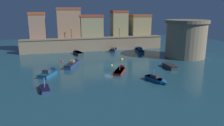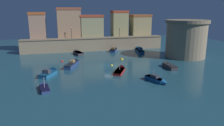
{
  "view_description": "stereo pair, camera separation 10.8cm",
  "coord_description": "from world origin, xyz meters",
  "views": [
    {
      "loc": [
        -11.32,
        -43.99,
        11.85
      ],
      "look_at": [
        0.0,
        -1.57,
        0.9
      ],
      "focal_mm": 34.02,
      "sensor_mm": 36.0,
      "label": 1
    },
    {
      "loc": [
        -11.22,
        -44.02,
        11.85
      ],
      "look_at": [
        0.0,
        -1.57,
        0.9
      ],
      "focal_mm": 34.02,
      "sensor_mm": 36.0,
      "label": 2
    }
  ],
  "objects": [
    {
      "name": "moored_boat_8",
      "position": [
        5.23,
        15.96,
        0.46
      ],
      "size": [
        3.55,
        5.51,
        1.72
      ],
      "rotation": [
        0.0,
        0.0,
        1.14
      ],
      "color": "navy",
      "rests_on": "ground"
    },
    {
      "name": "moored_boat_5",
      "position": [
        -5.78,
        14.35,
        0.39
      ],
      "size": [
        2.83,
        5.38,
        1.55
      ],
      "rotation": [
        0.0,
        0.0,
        1.82
      ],
      "color": "#333338",
      "rests_on": "ground"
    },
    {
      "name": "moored_boat_1",
      "position": [
        0.89,
        -4.87,
        0.25
      ],
      "size": [
        4.11,
        5.98,
        2.4
      ],
      "rotation": [
        0.0,
        0.0,
        1.08
      ],
      "color": "red",
      "rests_on": "ground"
    },
    {
      "name": "quay_lamp_1",
      "position": [
        7.7,
        18.59,
        5.95
      ],
      "size": [
        0.32,
        0.32,
        3.04
      ],
      "color": "black",
      "rests_on": "quay_wall"
    },
    {
      "name": "quay_lamp_0",
      "position": [
        -6.84,
        18.59,
        6.08
      ],
      "size": [
        0.32,
        0.32,
        3.27
      ],
      "color": "black",
      "rests_on": "quay_wall"
    },
    {
      "name": "mooring_buoy_0",
      "position": [
        4.2,
        4.91,
        0.0
      ],
      "size": [
        0.75,
        0.75,
        0.75
      ],
      "primitive_type": "sphere",
      "color": "yellow",
      "rests_on": "ground"
    },
    {
      "name": "mooring_buoy_2",
      "position": [
        0.24,
        -0.38,
        0.0
      ],
      "size": [
        0.51,
        0.51,
        0.51
      ],
      "primitive_type": "sphere",
      "color": "yellow",
      "rests_on": "ground"
    },
    {
      "name": "moored_boat_6",
      "position": [
        12.41,
        14.01,
        0.43
      ],
      "size": [
        2.96,
        7.49,
        1.88
      ],
      "rotation": [
        0.0,
        0.0,
        1.39
      ],
      "color": "#195689",
      "rests_on": "ground"
    },
    {
      "name": "moored_boat_0",
      "position": [
        11.46,
        -4.91,
        0.43
      ],
      "size": [
        1.61,
        5.21,
        1.4
      ],
      "rotation": [
        0.0,
        0.0,
        1.54
      ],
      "color": "#333338",
      "rests_on": "ground"
    },
    {
      "name": "moored_boat_7",
      "position": [
        -12.74,
        -4.08,
        0.44
      ],
      "size": [
        3.87,
        5.3,
        1.84
      ],
      "rotation": [
        0.0,
        0.0,
        1.08
      ],
      "color": "#195689",
      "rests_on": "ground"
    },
    {
      "name": "moored_boat_2",
      "position": [
        4.85,
        -13.02,
        0.44
      ],
      "size": [
        2.7,
        4.89,
        2.23
      ],
      "rotation": [
        0.0,
        0.0,
        -1.22
      ],
      "color": "#195689",
      "rests_on": "ground"
    },
    {
      "name": "quay_wall",
      "position": [
        0.0,
        18.59,
        1.96
      ],
      "size": [
        42.29,
        3.01,
        3.89
      ],
      "color": "gray",
      "rests_on": "ground"
    },
    {
      "name": "old_town_backdrop",
      "position": [
        -1.24,
        22.44,
        7.58
      ],
      "size": [
        37.58,
        6.05,
        9.0
      ],
      "color": "#9A7863",
      "rests_on": "ground"
    },
    {
      "name": "moored_boat_4",
      "position": [
        -7.95,
        1.72,
        0.48
      ],
      "size": [
        4.13,
        7.13,
        1.61
      ],
      "rotation": [
        0.0,
        0.0,
        1.16
      ],
      "color": "navy",
      "rests_on": "ground"
    },
    {
      "name": "ground_plane",
      "position": [
        0.0,
        0.0,
        0.0
      ],
      "size": [
        103.4,
        103.4,
        0.0
      ],
      "primitive_type": "plane",
      "color": "#1E4756"
    },
    {
      "name": "mooring_buoy_1",
      "position": [
        -10.18,
        6.23,
        0.0
      ],
      "size": [
        0.59,
        0.59,
        0.59
      ],
      "primitive_type": "sphere",
      "color": "red",
      "rests_on": "ground"
    },
    {
      "name": "moored_boat_3",
      "position": [
        -13.49,
        -11.59,
        0.3
      ],
      "size": [
        1.86,
        4.33,
        2.47
      ],
      "rotation": [
        0.0,
        0.0,
        1.73
      ],
      "color": "navy",
      "rests_on": "ground"
    },
    {
      "name": "fortress_tower",
      "position": [
        20.98,
        3.51,
        4.81
      ],
      "size": [
        10.79,
        10.79,
        9.5
      ],
      "color": "gray",
      "rests_on": "ground"
    }
  ]
}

